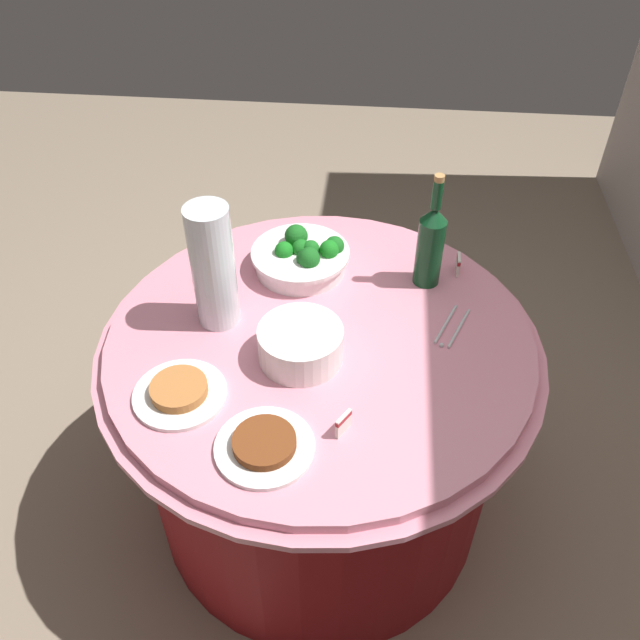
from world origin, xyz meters
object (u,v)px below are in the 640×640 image
(label_placard_front, at_px, (206,269))
(label_placard_mid, at_px, (344,423))
(decorative_fruit_vase, at_px, (214,270))
(label_placard_rear, at_px, (458,263))
(serving_tongs, at_px, (451,328))
(food_plate_stir_fry, at_px, (265,445))
(wine_bottle, at_px, (430,243))
(plate_stack, at_px, (301,344))
(food_plate_peanuts, at_px, (180,392))
(broccoli_bowl, at_px, (302,257))

(label_placard_front, bearing_deg, label_placard_mid, 39.61)
(decorative_fruit_vase, relative_size, label_placard_rear, 6.18)
(serving_tongs, xyz_separation_m, label_placard_rear, (-0.24, 0.03, 0.03))
(label_placard_mid, relative_size, label_placard_rear, 1.00)
(food_plate_stir_fry, bearing_deg, wine_bottle, 149.76)
(wine_bottle, relative_size, label_placard_front, 6.11)
(plate_stack, height_order, food_plate_stir_fry, plate_stack)
(food_plate_peanuts, distance_m, label_placard_mid, 0.39)
(food_plate_stir_fry, bearing_deg, plate_stack, 170.90)
(wine_bottle, bearing_deg, plate_stack, -43.40)
(food_plate_stir_fry, relative_size, label_placard_rear, 4.00)
(food_plate_stir_fry, bearing_deg, label_placard_mid, 110.75)
(label_placard_rear, bearing_deg, serving_tongs, -6.50)
(broccoli_bowl, xyz_separation_m, food_plate_stir_fry, (0.64, -0.01, -0.03))
(food_plate_peanuts, bearing_deg, decorative_fruit_vase, 172.51)
(label_placard_rear, bearing_deg, wine_bottle, -61.63)
(decorative_fruit_vase, height_order, serving_tongs, decorative_fruit_vase)
(decorative_fruit_vase, xyz_separation_m, food_plate_stir_fry, (0.41, 0.18, -0.15))
(broccoli_bowl, xyz_separation_m, label_placard_mid, (0.58, 0.16, -0.01))
(wine_bottle, relative_size, label_placard_mid, 6.11)
(food_plate_peanuts, relative_size, food_plate_stir_fry, 1.00)
(plate_stack, bearing_deg, food_plate_peanuts, -59.94)
(label_placard_mid, bearing_deg, food_plate_stir_fry, -69.25)
(food_plate_peanuts, xyz_separation_m, label_placard_rear, (-0.54, 0.67, 0.02))
(plate_stack, xyz_separation_m, decorative_fruit_vase, (-0.12, -0.23, 0.12))
(wine_bottle, distance_m, food_plate_peanuts, 0.77)
(wine_bottle, relative_size, serving_tongs, 2.04)
(food_plate_peanuts, bearing_deg, label_placard_front, -175.56)
(broccoli_bowl, bearing_deg, label_placard_rear, 93.50)
(decorative_fruit_vase, xyz_separation_m, label_placard_front, (-0.16, -0.07, -0.13))
(label_placard_rear, bearing_deg, label_placard_front, -82.41)
(plate_stack, bearing_deg, serving_tongs, 110.14)
(serving_tongs, distance_m, label_placard_front, 0.69)
(food_plate_peanuts, bearing_deg, serving_tongs, 114.44)
(wine_bottle, height_order, label_placard_front, wine_bottle)
(plate_stack, bearing_deg, broccoli_bowl, -174.04)
(broccoli_bowl, bearing_deg, serving_tongs, 62.43)
(food_plate_peanuts, xyz_separation_m, label_placard_front, (-0.44, -0.03, 0.02))
(wine_bottle, relative_size, food_plate_stir_fry, 1.53)
(wine_bottle, xyz_separation_m, decorative_fruit_vase, (0.21, -0.54, 0.03))
(label_placard_mid, bearing_deg, broccoli_bowl, -164.70)
(food_plate_peanuts, xyz_separation_m, label_placard_mid, (0.07, 0.39, 0.02))
(decorative_fruit_vase, height_order, food_plate_stir_fry, decorative_fruit_vase)
(broccoli_bowl, bearing_deg, food_plate_peanuts, -24.30)
(food_plate_peanuts, height_order, label_placard_front, label_placard_front)
(food_plate_stir_fry, relative_size, label_placard_mid, 4.00)
(serving_tongs, bearing_deg, broccoli_bowl, -117.57)
(broccoli_bowl, relative_size, decorative_fruit_vase, 0.82)
(label_placard_front, relative_size, label_placard_mid, 1.00)
(plate_stack, xyz_separation_m, label_placard_rear, (-0.38, 0.40, -0.01))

